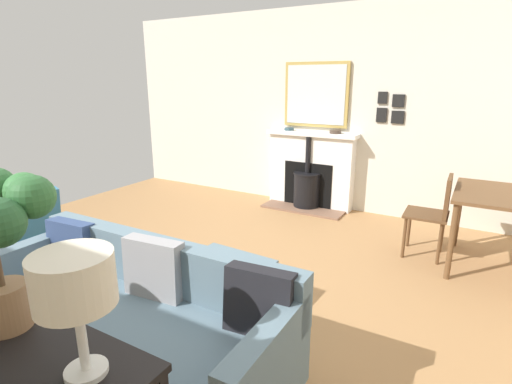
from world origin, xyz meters
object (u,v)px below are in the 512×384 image
at_px(table_lamp_far_end, 74,284).
at_px(dining_chair_near_fireplace, 436,210).
at_px(sofa, 132,319).
at_px(armchair_accent, 19,231).
at_px(dining_table, 508,205).
at_px(mantel_bowl_near, 289,129).
at_px(fireplace, 310,175).
at_px(mantel_bowl_far, 335,132).
at_px(ottoman, 221,282).

height_order(table_lamp_far_end, dining_chair_near_fireplace, table_lamp_far_end).
height_order(sofa, armchair_accent, armchair_accent).
bearing_deg(dining_table, dining_chair_near_fireplace, -90.17).
distance_m(mantel_bowl_near, dining_table, 2.82).
bearing_deg(table_lamp_far_end, armchair_accent, -114.61).
bearing_deg(table_lamp_far_end, fireplace, -167.25).
distance_m(armchair_accent, dining_table, 4.35).
height_order(sofa, table_lamp_far_end, table_lamp_far_end).
bearing_deg(table_lamp_far_end, sofa, -139.47).
bearing_deg(table_lamp_far_end, dining_table, 158.73).
bearing_deg(table_lamp_far_end, dining_chair_near_fireplace, 167.78).
relative_size(fireplace, dining_chair_near_fireplace, 1.50).
xyz_separation_m(armchair_accent, dining_table, (-2.28, 3.70, 0.20)).
bearing_deg(dining_chair_near_fireplace, armchair_accent, -53.77).
relative_size(mantel_bowl_far, ottoman, 0.22).
distance_m(mantel_bowl_far, dining_table, 2.21).
bearing_deg(dining_table, mantel_bowl_far, -115.65).
distance_m(fireplace, dining_chair_near_fireplace, 1.94).
relative_size(fireplace, table_lamp_far_end, 2.93).
relative_size(mantel_bowl_near, sofa, 0.07).
bearing_deg(fireplace, sofa, 5.44).
relative_size(fireplace, armchair_accent, 1.54).
relative_size(armchair_accent, dining_chair_near_fireplace, 0.97).
bearing_deg(sofa, ottoman, 174.74).
height_order(armchair_accent, dining_chair_near_fireplace, dining_chair_near_fireplace).
xyz_separation_m(sofa, dining_table, (-2.63, 1.95, 0.30)).
bearing_deg(table_lamp_far_end, mantel_bowl_near, -163.08).
relative_size(sofa, dining_chair_near_fireplace, 2.40).
xyz_separation_m(armchair_accent, dining_chair_near_fireplace, (-2.28, 3.12, 0.05)).
height_order(mantel_bowl_near, armchair_accent, mantel_bowl_near).
xyz_separation_m(ottoman, dining_table, (-1.83, 1.87, 0.42)).
relative_size(mantel_bowl_near, dining_table, 0.14).
distance_m(sofa, armchair_accent, 1.79).
bearing_deg(dining_chair_near_fireplace, mantel_bowl_near, -114.68).
height_order(fireplace, sofa, fireplace).
distance_m(mantel_bowl_near, table_lamp_far_end, 4.51).
xyz_separation_m(mantel_bowl_near, ottoman, (2.77, 0.75, -0.84)).
relative_size(sofa, ottoman, 2.96).
bearing_deg(fireplace, dining_chair_near_fireplace, 61.60).
xyz_separation_m(fireplace, armchair_accent, (3.20, -1.41, -0.01)).
relative_size(table_lamp_far_end, dining_chair_near_fireplace, 0.51).
xyz_separation_m(mantel_bowl_near, dining_table, (0.94, 2.63, -0.42)).
bearing_deg(dining_table, sofa, -36.49).
height_order(armchair_accent, dining_table, armchair_accent).
relative_size(mantel_bowl_far, armchair_accent, 0.18).
relative_size(armchair_accent, dining_table, 0.87).
distance_m(armchair_accent, dining_chair_near_fireplace, 3.86).
distance_m(fireplace, dining_table, 2.47).
bearing_deg(mantel_bowl_far, table_lamp_far_end, 8.50).
relative_size(table_lamp_far_end, dining_table, 0.45).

